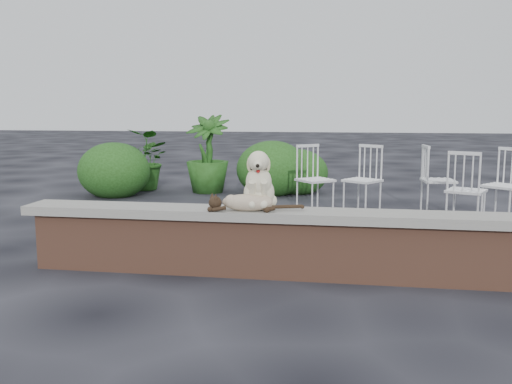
# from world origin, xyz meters

# --- Properties ---
(ground) EXTENTS (60.00, 60.00, 0.00)m
(ground) POSITION_xyz_m (0.00, 0.00, 0.00)
(ground) COLOR black
(ground) RESTS_ON ground
(brick_wall) EXTENTS (6.00, 0.30, 0.50)m
(brick_wall) POSITION_xyz_m (0.00, 0.00, 0.25)
(brick_wall) COLOR brown
(brick_wall) RESTS_ON ground
(capstone) EXTENTS (6.20, 0.40, 0.08)m
(capstone) POSITION_xyz_m (0.00, 0.00, 0.54)
(capstone) COLOR slate
(capstone) RESTS_ON brick_wall
(dog) EXTENTS (0.38, 0.48, 0.52)m
(dog) POSITION_xyz_m (-1.00, 0.06, 0.84)
(dog) COLOR beige
(dog) RESTS_ON capstone
(cat) EXTENTS (0.98, 0.33, 0.16)m
(cat) POSITION_xyz_m (-1.08, -0.09, 0.66)
(cat) COLOR tan
(cat) RESTS_ON capstone
(chair_e) EXTENTS (0.61, 0.61, 0.94)m
(chair_e) POSITION_xyz_m (1.01, 3.28, 0.47)
(chair_e) COLOR white
(chair_e) RESTS_ON ground
(chair_d) EXTENTS (0.79, 0.79, 0.94)m
(chair_d) POSITION_xyz_m (1.75, 2.84, 0.47)
(chair_d) COLOR white
(chair_d) RESTS_ON ground
(chair_a) EXTENTS (0.79, 0.79, 0.94)m
(chair_a) POSITION_xyz_m (-0.67, 3.07, 0.47)
(chair_a) COLOR white
(chair_a) RESTS_ON ground
(chair_b) EXTENTS (0.78, 0.78, 0.94)m
(chair_b) POSITION_xyz_m (-0.03, 3.13, 0.47)
(chair_b) COLOR white
(chair_b) RESTS_ON ground
(chair_c) EXTENTS (0.74, 0.74, 0.94)m
(chair_c) POSITION_xyz_m (1.19, 2.33, 0.47)
(chair_c) COLOR white
(chair_c) RESTS_ON ground
(potted_plant_a) EXTENTS (1.14, 1.04, 1.09)m
(potted_plant_a) POSITION_xyz_m (-3.76, 4.75, 0.54)
(potted_plant_a) COLOR #1B3E11
(potted_plant_a) RESTS_ON ground
(potted_plant_b) EXTENTS (0.86, 0.86, 1.34)m
(potted_plant_b) POSITION_xyz_m (-2.61, 4.64, 0.67)
(potted_plant_b) COLOR #1B3E11
(potted_plant_b) RESTS_ON ground
(shrubbery) EXTENTS (4.08, 1.84, 0.96)m
(shrubbery) POSITION_xyz_m (-2.34, 4.39, 0.41)
(shrubbery) COLOR #1B3E11
(shrubbery) RESTS_ON ground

